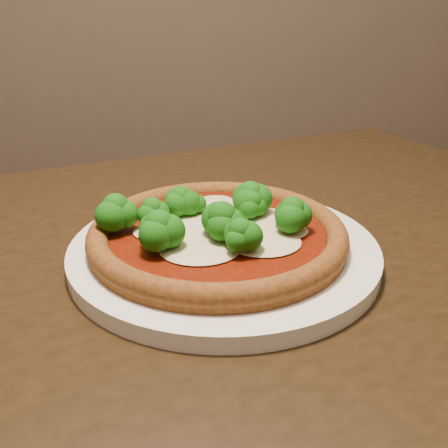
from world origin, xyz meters
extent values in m
cube|color=black|center=(-0.12, -0.12, 0.73)|extent=(1.46, 1.17, 0.04)
cylinder|color=black|center=(0.34, 0.40, 0.35)|extent=(0.06, 0.06, 0.71)
cylinder|color=white|center=(-0.05, -0.09, 0.76)|extent=(0.33, 0.33, 0.02)
cylinder|color=brown|center=(-0.05, -0.09, 0.77)|extent=(0.27, 0.27, 0.01)
torus|color=brown|center=(-0.05, -0.09, 0.78)|extent=(0.28, 0.28, 0.02)
cylinder|color=#651404|center=(-0.05, -0.09, 0.78)|extent=(0.23, 0.23, 0.00)
ellipsoid|color=beige|center=(-0.12, -0.08, 0.78)|extent=(0.06, 0.05, 0.00)
ellipsoid|color=beige|center=(-0.01, -0.07, 0.78)|extent=(0.09, 0.08, 0.01)
ellipsoid|color=beige|center=(0.02, -0.10, 0.78)|extent=(0.05, 0.05, 0.00)
ellipsoid|color=beige|center=(-0.08, -0.13, 0.78)|extent=(0.08, 0.07, 0.01)
ellipsoid|color=beige|center=(-0.04, -0.04, 0.78)|extent=(0.06, 0.05, 0.00)
ellipsoid|color=beige|center=(-0.05, -0.08, 0.78)|extent=(0.11, 0.09, 0.01)
ellipsoid|color=beige|center=(-0.04, -0.01, 0.78)|extent=(0.05, 0.04, 0.00)
ellipsoid|color=beige|center=(-0.01, -0.13, 0.78)|extent=(0.08, 0.07, 0.01)
ellipsoid|color=beige|center=(-0.08, -0.05, 0.78)|extent=(0.08, 0.07, 0.01)
ellipsoid|color=beige|center=(-0.11, -0.07, 0.78)|extent=(0.06, 0.05, 0.00)
ellipsoid|color=#1B7913|center=(-0.01, -0.07, 0.80)|extent=(0.04, 0.04, 0.03)
ellipsoid|color=#1B7913|center=(-0.12, -0.07, 0.80)|extent=(0.04, 0.04, 0.03)
ellipsoid|color=#1B7913|center=(-0.05, -0.11, 0.81)|extent=(0.05, 0.05, 0.04)
ellipsoid|color=#1B7913|center=(-0.01, -0.06, 0.81)|extent=(0.05, 0.05, 0.04)
ellipsoid|color=#1B7913|center=(-0.12, -0.13, 0.81)|extent=(0.05, 0.05, 0.04)
ellipsoid|color=#1B7913|center=(-0.04, -0.14, 0.81)|extent=(0.04, 0.04, 0.04)
ellipsoid|color=#1B7913|center=(-0.09, -0.05, 0.81)|extent=(0.04, 0.04, 0.04)
ellipsoid|color=#1B7913|center=(-0.16, -0.07, 0.81)|extent=(0.05, 0.05, 0.04)
ellipsoid|color=#1B7913|center=(-0.08, -0.05, 0.80)|extent=(0.03, 0.03, 0.03)
ellipsoid|color=#1B7913|center=(0.02, -0.11, 0.81)|extent=(0.05, 0.05, 0.04)
camera|label=1|loc=(-0.12, -0.57, 1.01)|focal=40.00mm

